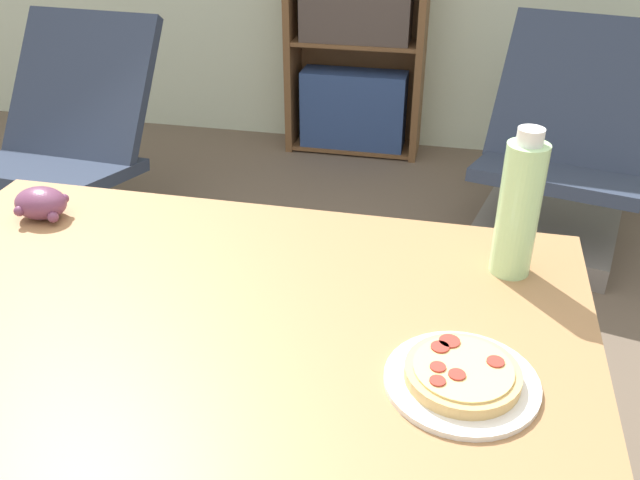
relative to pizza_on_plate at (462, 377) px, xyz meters
The scene contains 6 objects.
dining_table 0.46m from the pizza_on_plate, 169.69° to the left, with size 1.34×0.87×0.74m.
pizza_on_plate is the anchor object (origin of this frame).
grape_bunch 0.99m from the pizza_on_plate, 159.30° to the left, with size 0.12×0.10×0.07m.
drink_bottle 0.38m from the pizza_on_plate, 77.40° to the left, with size 0.08×0.08×0.29m.
lounge_chair_near 2.23m from the pizza_on_plate, 137.59° to the left, with size 0.65×0.80×0.88m.
lounge_chair_far 1.94m from the pizza_on_plate, 79.03° to the left, with size 0.74×0.88×0.88m.
Camera 1 is at (0.51, -1.03, 1.45)m, focal length 38.00 mm.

